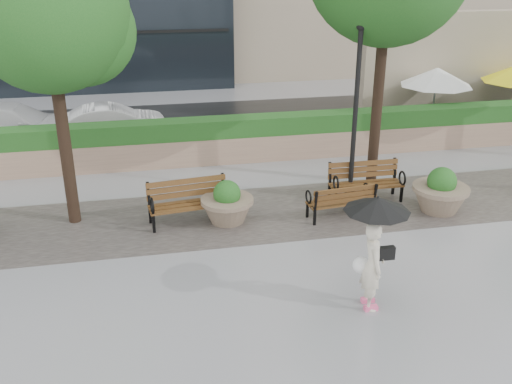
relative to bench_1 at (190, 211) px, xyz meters
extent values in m
plane|color=gray|center=(2.44, -2.84, -0.30)|extent=(100.00, 100.00, 0.00)
cube|color=#383330|center=(2.44, 0.16, -0.30)|extent=(28.00, 3.20, 0.01)
cube|color=tan|center=(2.44, 4.16, 0.10)|extent=(24.00, 0.80, 0.80)
cube|color=#1F4B19|center=(2.44, 4.16, 0.77)|extent=(24.00, 0.75, 0.55)
cube|color=tan|center=(11.94, 7.16, 1.70)|extent=(10.00, 0.60, 4.00)
cube|color=#1F4B19|center=(11.44, 4.96, 0.15)|extent=(8.00, 0.50, 0.90)
cube|color=black|center=(2.44, 8.16, -0.30)|extent=(40.00, 7.00, 0.00)
cube|color=brown|center=(0.00, -0.04, 0.16)|extent=(1.96, 0.80, 0.05)
cube|color=brown|center=(-0.03, 0.25, 0.49)|extent=(1.91, 0.36, 0.45)
cube|color=black|center=(0.00, -0.01, -0.06)|extent=(1.97, 0.91, 0.49)
torus|color=black|center=(-0.86, -0.34, 0.35)|extent=(0.10, 0.40, 0.39)
torus|color=black|center=(0.92, -0.12, 0.35)|extent=(0.10, 0.40, 0.39)
cube|color=brown|center=(3.58, -0.41, 0.09)|extent=(1.67, 0.66, 0.05)
cube|color=brown|center=(3.61, -0.66, 0.37)|extent=(1.63, 0.28, 0.38)
cube|color=black|center=(3.58, -0.44, -0.10)|extent=(1.68, 0.75, 0.41)
torus|color=black|center=(4.32, -0.17, 0.26)|extent=(0.08, 0.34, 0.33)
torus|color=black|center=(2.80, -0.33, 0.26)|extent=(0.08, 0.34, 0.33)
cube|color=brown|center=(4.54, 0.36, 0.15)|extent=(1.87, 0.58, 0.05)
cube|color=brown|center=(4.54, 0.65, 0.47)|extent=(1.87, 0.15, 0.44)
cube|color=black|center=(4.54, 0.39, -0.06)|extent=(1.87, 0.68, 0.48)
torus|color=black|center=(3.66, 0.18, 0.34)|extent=(0.06, 0.38, 0.38)
torus|color=black|center=(5.42, 0.16, 0.34)|extent=(0.06, 0.38, 0.38)
cylinder|color=#7F6B56|center=(0.87, -0.14, 0.25)|extent=(1.25, 1.25, 0.10)
sphere|color=#144717|center=(0.87, -0.14, 0.42)|extent=(0.64, 0.64, 0.64)
cylinder|color=#7F6B56|center=(6.09, -0.58, 0.30)|extent=(1.36, 1.36, 0.11)
sphere|color=#144717|center=(6.09, -0.58, 0.49)|extent=(0.70, 0.70, 0.70)
cylinder|color=black|center=(4.20, 0.58, 1.85)|extent=(0.12, 0.12, 4.31)
cylinder|color=black|center=(4.20, 0.58, -0.15)|extent=(0.28, 0.28, 0.30)
sphere|color=black|center=(4.20, 0.58, 4.05)|extent=(0.24, 0.24, 0.24)
cylinder|color=black|center=(-2.69, 0.61, 1.94)|extent=(0.28, 0.28, 4.48)
sphere|color=#144717|center=(-2.69, 0.61, 4.50)|extent=(3.39, 3.39, 3.39)
sphere|color=#144717|center=(-2.09, 0.91, 4.05)|extent=(2.37, 2.37, 2.37)
cylinder|color=black|center=(5.18, 1.56, 2.37)|extent=(0.28, 0.28, 5.34)
cylinder|color=black|center=(9.04, 5.58, -0.25)|extent=(0.40, 0.40, 0.10)
cylinder|color=#99999E|center=(9.04, 5.58, 0.80)|extent=(0.06, 0.06, 2.20)
cone|color=white|center=(9.04, 5.58, 1.70)|extent=(2.50, 2.50, 0.60)
cylinder|color=black|center=(12.19, 5.63, -0.25)|extent=(0.40, 0.40, 0.10)
imported|color=silver|center=(-5.15, 7.08, 0.39)|extent=(4.86, 2.22, 1.38)
imported|color=silver|center=(-1.94, 7.12, 0.29)|extent=(3.71, 1.55, 1.19)
imported|color=beige|center=(2.85, -4.12, 0.58)|extent=(0.54, 0.70, 1.77)
cube|color=#F2598C|center=(2.87, -4.01, -0.26)|extent=(0.15, 0.26, 0.09)
cube|color=#F2598C|center=(2.83, -4.26, -0.26)|extent=(0.15, 0.26, 0.09)
cube|color=black|center=(3.08, -4.11, 0.75)|extent=(0.16, 0.35, 0.24)
sphere|color=white|center=(2.74, -3.88, 0.42)|extent=(0.31, 0.31, 0.31)
cylinder|color=black|center=(2.86, -4.07, 1.25)|extent=(0.02, 0.02, 0.94)
cone|color=black|center=(2.86, -4.07, 1.69)|extent=(1.15, 1.15, 0.24)
camera|label=1|loc=(-0.90, -12.28, 5.61)|focal=40.00mm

